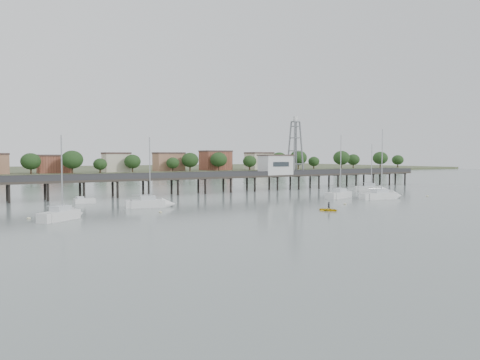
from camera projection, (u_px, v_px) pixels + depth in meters
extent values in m
plane|color=slate|center=(387.00, 227.00, 58.74)|extent=(500.00, 500.00, 0.00)
cube|color=#2D2823|center=(188.00, 178.00, 110.03)|extent=(150.00, 5.00, 0.50)
cube|color=#333335|center=(193.00, 175.00, 107.93)|extent=(150.00, 0.12, 1.10)
cube|color=#333335|center=(184.00, 174.00, 112.05)|extent=(150.00, 0.12, 1.10)
cylinder|color=black|center=(192.00, 187.00, 108.50)|extent=(0.50, 0.50, 4.40)
cylinder|color=black|center=(185.00, 186.00, 111.76)|extent=(0.50, 0.50, 4.40)
cylinder|color=black|center=(405.00, 179.00, 145.78)|extent=(0.50, 0.50, 4.40)
cylinder|color=black|center=(395.00, 178.00, 149.04)|extent=(0.50, 0.50, 4.40)
cube|color=silver|center=(275.00, 165.00, 122.65)|extent=(8.00, 5.00, 5.00)
cube|color=#4C3833|center=(275.00, 155.00, 122.51)|extent=(8.40, 5.40, 0.30)
cube|color=slate|center=(295.00, 122.00, 125.36)|extent=(1.80, 1.80, 0.30)
cube|color=silver|center=(295.00, 119.00, 125.32)|extent=(0.90, 0.90, 1.20)
cube|color=white|center=(339.00, 196.00, 99.64)|extent=(6.94, 4.39, 1.65)
cone|color=white|center=(349.00, 195.00, 102.68)|extent=(3.34, 3.23, 2.52)
cube|color=silver|center=(339.00, 190.00, 99.58)|extent=(3.36, 2.81, 0.75)
cylinder|color=#A5A8AA|center=(341.00, 163.00, 99.62)|extent=(0.18, 0.18, 12.15)
cylinder|color=#A5A8AA|center=(337.00, 188.00, 98.74)|extent=(3.63, 1.28, 0.12)
cube|color=white|center=(148.00, 205.00, 81.55)|extent=(6.22, 3.66, 1.65)
cone|color=white|center=(169.00, 204.00, 82.57)|extent=(2.92, 2.81, 2.27)
cube|color=silver|center=(148.00, 198.00, 81.48)|extent=(2.97, 2.41, 0.75)
cylinder|color=#A5A8AA|center=(150.00, 169.00, 81.33)|extent=(0.18, 0.18, 10.95)
cylinder|color=#A5A8AA|center=(142.00, 195.00, 81.18)|extent=(3.33, 0.97, 0.12)
cube|color=white|center=(370.00, 190.00, 117.29)|extent=(5.83, 5.18, 1.65)
cone|color=white|center=(384.00, 190.00, 116.88)|extent=(3.21, 3.18, 2.20)
cube|color=silver|center=(370.00, 185.00, 117.23)|extent=(3.06, 2.92, 0.75)
cylinder|color=#A5A8AA|center=(372.00, 165.00, 116.93)|extent=(0.18, 0.18, 10.60)
cylinder|color=#A5A8AA|center=(366.00, 183.00, 117.31)|extent=(2.69, 2.10, 0.12)
cube|color=white|center=(61.00, 217.00, 65.37)|extent=(5.80, 5.25, 1.65)
cone|color=white|center=(78.00, 214.00, 68.67)|extent=(3.22, 3.19, 2.20)
cube|color=silver|center=(61.00, 208.00, 65.31)|extent=(3.07, 2.94, 0.75)
cylinder|color=#A5A8AA|center=(62.00, 173.00, 65.42)|extent=(0.18, 0.18, 10.62)
cylinder|color=#A5A8AA|center=(56.00, 205.00, 64.40)|extent=(2.66, 2.15, 0.12)
cube|color=white|center=(380.00, 197.00, 97.54)|extent=(7.34, 3.69, 1.65)
cone|color=white|center=(396.00, 196.00, 99.23)|extent=(3.28, 3.12, 2.73)
cube|color=silver|center=(380.00, 191.00, 97.47)|extent=(3.40, 2.60, 0.75)
cylinder|color=#A5A8AA|center=(382.00, 161.00, 97.34)|extent=(0.18, 0.18, 13.17)
cylinder|color=#A5A8AA|center=(375.00, 189.00, 96.99)|extent=(4.07, 0.69, 0.12)
cube|color=white|center=(85.00, 201.00, 88.72)|extent=(3.87, 1.74, 1.06)
cube|color=silver|center=(80.00, 198.00, 88.23)|extent=(1.32, 1.32, 0.63)
imported|color=yellow|center=(329.00, 211.00, 76.43)|extent=(2.23, 1.53, 3.04)
imported|color=black|center=(329.00, 211.00, 76.43)|extent=(0.55, 1.28, 0.30)
ellipsoid|color=beige|center=(29.00, 218.00, 66.58)|extent=(0.56, 0.56, 0.39)
ellipsoid|color=beige|center=(427.00, 196.00, 103.55)|extent=(0.56, 0.56, 0.39)
ellipsoid|color=beige|center=(345.00, 204.00, 86.39)|extent=(0.56, 0.56, 0.39)
ellipsoid|color=beige|center=(165.00, 205.00, 84.52)|extent=(0.56, 0.56, 0.39)
ellipsoid|color=beige|center=(342.00, 192.00, 115.14)|extent=(0.56, 0.56, 0.39)
ellipsoid|color=beige|center=(160.00, 212.00, 73.91)|extent=(0.56, 0.56, 0.39)
cube|color=#475133|center=(55.00, 170.00, 268.96)|extent=(500.00, 170.00, 1.40)
cube|color=brown|center=(54.00, 163.00, 210.38)|extent=(13.00, 10.50, 9.00)
cube|color=brown|center=(116.00, 162.00, 224.68)|extent=(13.00, 10.50, 9.00)
cube|color=brown|center=(169.00, 162.00, 238.46)|extent=(13.00, 10.50, 9.00)
cube|color=brown|center=(216.00, 162.00, 252.25)|extent=(13.00, 10.50, 9.00)
cube|color=brown|center=(259.00, 161.00, 266.55)|extent=(13.00, 10.50, 9.00)
ellipsoid|color=#1F3817|center=(83.00, 162.00, 205.17)|extent=(8.00, 8.00, 6.80)
ellipsoid|color=#1F3817|center=(300.00, 161.00, 266.45)|extent=(8.00, 8.00, 6.80)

